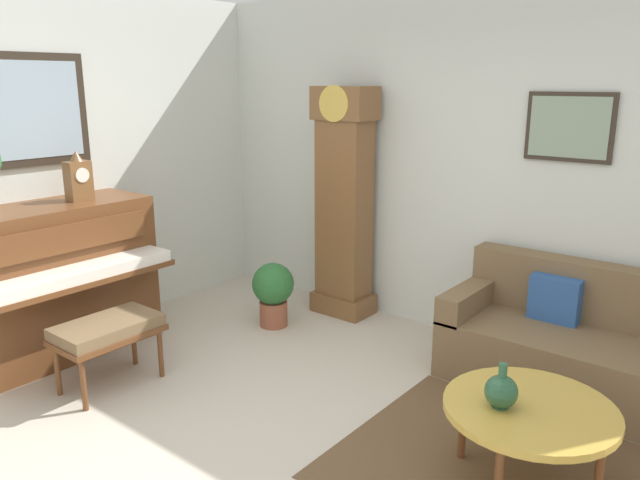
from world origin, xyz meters
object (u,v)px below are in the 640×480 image
at_px(piano, 57,280).
at_px(grandfather_clock, 344,209).
at_px(green_jug, 501,391).
at_px(couch, 591,349).
at_px(mantel_clock, 78,178).
at_px(piano_bench, 108,331).
at_px(coffee_table, 530,411).
at_px(potted_plant, 273,290).

relative_size(piano, grandfather_clock, 0.71).
distance_m(piano, green_jug, 3.34).
bearing_deg(couch, piano, -150.57).
xyz_separation_m(grandfather_clock, mantel_clock, (-1.18, -1.80, 0.38)).
xyz_separation_m(piano_bench, coffee_table, (2.64, 0.75, 0.01)).
distance_m(grandfather_clock, green_jug, 2.62).
distance_m(couch, coffee_table, 1.23).
distance_m(piano, mantel_clock, 0.79).
distance_m(green_jug, potted_plant, 2.54).
xyz_separation_m(piano, green_jug, (3.29, 0.57, -0.06)).
xyz_separation_m(coffee_table, mantel_clock, (-3.41, -0.42, 0.92)).
distance_m(piano_bench, grandfather_clock, 2.25).
distance_m(grandfather_clock, couch, 2.29).
height_order(piano_bench, mantel_clock, mantel_clock).
relative_size(grandfather_clock, coffee_table, 2.31).
bearing_deg(coffee_table, mantel_clock, -172.98).
bearing_deg(couch, potted_plant, -169.00).
xyz_separation_m(coffee_table, green_jug, (-0.12, -0.11, 0.12)).
bearing_deg(green_jug, piano, -170.16).
distance_m(piano_bench, potted_plant, 1.51).
xyz_separation_m(grandfather_clock, green_jug, (2.11, -1.49, -0.43)).
relative_size(piano, green_jug, 6.00).
relative_size(mantel_clock, potted_plant, 0.68).
height_order(piano, couch, piano).
xyz_separation_m(green_jug, potted_plant, (-2.38, 0.86, -0.22)).
height_order(coffee_table, potted_plant, potted_plant).
relative_size(piano, potted_plant, 2.57).
height_order(coffee_table, green_jug, green_jug).
bearing_deg(piano_bench, green_jug, 14.36).
bearing_deg(grandfather_clock, coffee_table, -31.91).
height_order(couch, potted_plant, couch).
distance_m(piano, grandfather_clock, 2.41).
height_order(piano_bench, couch, couch).
bearing_deg(green_jug, couch, 86.21).
xyz_separation_m(grandfather_clock, coffee_table, (2.22, -1.38, -0.54)).
distance_m(grandfather_clock, potted_plant, 0.95).
xyz_separation_m(couch, coffee_table, (0.03, -1.23, 0.11)).
xyz_separation_m(piano, couch, (3.38, 1.91, -0.28)).
bearing_deg(mantel_clock, couch, 26.01).
bearing_deg(grandfather_clock, piano_bench, -101.05).
bearing_deg(mantel_clock, green_jug, 5.43).
relative_size(green_jug, potted_plant, 0.43).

